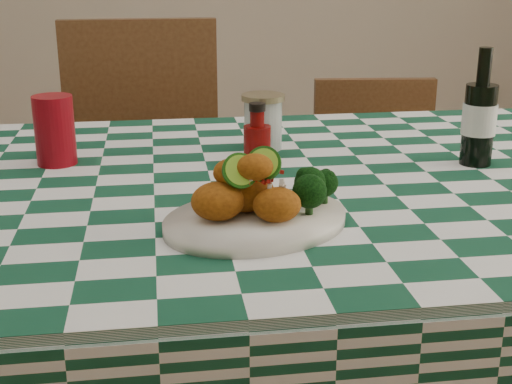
{
  "coord_description": "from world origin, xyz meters",
  "views": [
    {
      "loc": [
        -0.2,
        -1.23,
        1.18
      ],
      "look_at": [
        -0.05,
        -0.23,
        0.84
      ],
      "focal_mm": 50.0,
      "sensor_mm": 36.0,
      "label": 1
    }
  ],
  "objects": [
    {
      "name": "dining_table",
      "position": [
        0.0,
        0.0,
        0.39
      ],
      "size": [
        1.66,
        1.06,
        0.79
      ],
      "primitive_type": null,
      "color": "#12442D",
      "rests_on": "ground"
    },
    {
      "name": "wooden_chair_left",
      "position": [
        -0.24,
        0.69,
        0.5
      ],
      "size": [
        0.46,
        0.48,
        1.0
      ],
      "primitive_type": null,
      "rotation": [
        0.0,
        0.0,
        -0.0
      ],
      "color": "#472814",
      "rests_on": "ground"
    },
    {
      "name": "beer_bottle",
      "position": [
        0.42,
        0.04,
        0.9
      ],
      "size": [
        0.09,
        0.09,
        0.23
      ],
      "primitive_type": null,
      "rotation": [
        0.0,
        0.0,
        -0.41
      ],
      "color": "black",
      "rests_on": "dining_table"
    },
    {
      "name": "ketchup_bottle",
      "position": [
        -0.0,
        0.1,
        0.85
      ],
      "size": [
        0.07,
        0.07,
        0.12
      ],
      "primitive_type": null,
      "rotation": [
        0.0,
        0.0,
        0.39
      ],
      "color": "#6C0605",
      "rests_on": "dining_table"
    },
    {
      "name": "broccoli_side",
      "position": [
        0.05,
        -0.22,
        0.83
      ],
      "size": [
        0.08,
        0.08,
        0.06
      ],
      "primitive_type": null,
      "color": "black",
      "rests_on": "plate"
    },
    {
      "name": "mason_jar",
      "position": [
        0.03,
        0.21,
        0.84
      ],
      "size": [
        0.11,
        0.11,
        0.12
      ],
      "primitive_type": null,
      "rotation": [
        0.0,
        0.0,
        0.25
      ],
      "color": "#B2BCBA",
      "rests_on": "dining_table"
    },
    {
      "name": "wooden_chair_right",
      "position": [
        0.46,
        0.69,
        0.41
      ],
      "size": [
        0.41,
        0.43,
        0.81
      ],
      "primitive_type": null,
      "rotation": [
        0.0,
        0.0,
        -0.11
      ],
      "color": "#472814",
      "rests_on": "ground"
    },
    {
      "name": "plate",
      "position": [
        -0.05,
        -0.23,
        0.8
      ],
      "size": [
        0.36,
        0.33,
        0.02
      ],
      "primitive_type": null,
      "rotation": [
        0.0,
        0.0,
        0.42
      ],
      "color": "silver",
      "rests_on": "dining_table"
    },
    {
      "name": "red_tumbler",
      "position": [
        -0.39,
        0.15,
        0.85
      ],
      "size": [
        0.09,
        0.09,
        0.14
      ],
      "primitive_type": "cylinder",
      "rotation": [
        0.0,
        0.0,
        0.13
      ],
      "color": "maroon",
      "rests_on": "dining_table"
    },
    {
      "name": "fried_chicken_pile",
      "position": [
        -0.06,
        -0.23,
        0.85
      ],
      "size": [
        0.15,
        0.11,
        0.1
      ],
      "primitive_type": null,
      "color": "#A0540F",
      "rests_on": "plate"
    }
  ]
}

